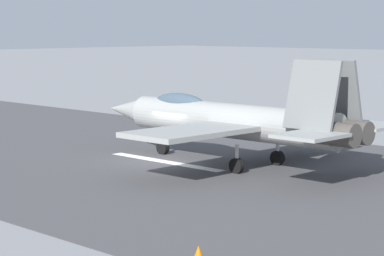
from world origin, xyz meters
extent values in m
plane|color=gray|center=(0.00, 0.00, 0.00)|extent=(400.00, 400.00, 0.00)
cube|color=#444346|center=(0.00, 0.00, 0.01)|extent=(240.00, 26.00, 0.02)
cube|color=white|center=(-0.55, 0.00, 0.02)|extent=(8.00, 0.70, 0.00)
cylinder|color=gray|center=(-3.57, -1.74, 2.29)|extent=(12.98, 1.97, 1.78)
cone|color=gray|center=(4.40, -1.62, 2.29)|extent=(3.01, 1.56, 1.51)
ellipsoid|color=#3F5160|center=(0.08, -1.69, 2.96)|extent=(3.62, 1.15, 1.10)
cylinder|color=#47423D|center=(-10.22, -1.29, 2.29)|extent=(2.22, 1.13, 1.10)
cylinder|color=#47423D|center=(-10.20, -2.39, 2.29)|extent=(2.22, 1.13, 1.10)
cube|color=gray|center=(-4.63, 2.24, 2.19)|extent=(3.49, 6.25, 0.24)
cube|color=gray|center=(-4.51, -5.75, 2.19)|extent=(3.49, 6.25, 0.24)
cube|color=gray|center=(-10.24, 0.56, 2.39)|extent=(2.44, 2.83, 0.16)
cube|color=gray|center=(-10.17, -4.24, 2.39)|extent=(2.44, 2.83, 0.16)
cube|color=slate|center=(-9.23, -0.92, 3.99)|extent=(2.61, 0.98, 3.14)
cube|color=slate|center=(-9.20, -2.72, 3.99)|extent=(2.61, 0.98, 3.14)
cylinder|color=silver|center=(1.41, -1.67, 0.70)|extent=(0.18, 0.18, 1.40)
cylinder|color=black|center=(1.41, -1.67, 0.38)|extent=(0.76, 0.31, 0.76)
cylinder|color=silver|center=(-5.39, -0.17, 0.70)|extent=(0.18, 0.18, 1.40)
cylinder|color=black|center=(-5.39, -0.17, 0.38)|extent=(0.76, 0.31, 0.76)
cylinder|color=silver|center=(-5.34, -3.37, 0.70)|extent=(0.18, 0.18, 1.40)
cylinder|color=black|center=(-5.34, -3.37, 0.38)|extent=(0.76, 0.31, 0.76)
cone|color=orange|center=(-14.38, 11.74, 0.28)|extent=(0.44, 0.44, 0.55)
camera|label=1|loc=(-30.36, 28.20, 6.98)|focal=74.18mm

